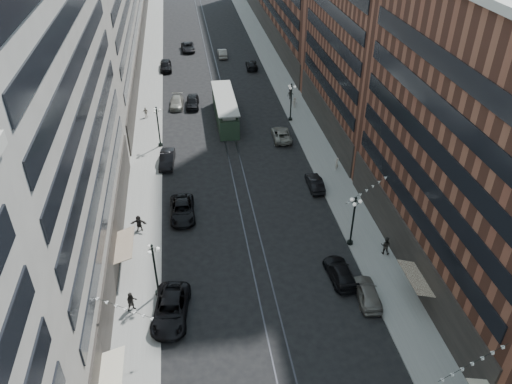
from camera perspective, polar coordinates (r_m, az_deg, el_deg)
ground at (r=71.34m, az=-3.37°, el=7.63°), size 220.00×220.00×0.00m
sidewalk_west at (r=80.36m, az=-12.07°, el=10.12°), size 4.00×180.00×0.15m
sidewalk_east at (r=81.87m, az=3.71°, el=11.25°), size 4.00×180.00×0.15m
rail_west at (r=80.35m, az=-4.63°, el=10.71°), size 0.12×180.00×0.02m
rail_east at (r=80.45m, az=-3.62°, el=10.78°), size 0.12×180.00×0.02m
building_west_mid at (r=42.29m, az=-23.68°, el=6.50°), size 8.00×36.00×28.00m
building_east_mid at (r=43.57m, az=23.74°, el=4.27°), size 8.00×30.00×24.00m
lamppost_sw_far at (r=42.76m, az=-11.47°, el=-8.56°), size 1.03×1.14×5.52m
lamppost_sw_mid at (r=65.37m, az=-11.12°, el=7.49°), size 1.03×1.14×5.52m
lamppost_se_far at (r=47.99m, az=11.04°, el=-3.11°), size 1.03×1.14×5.52m
lamppost_se_mid at (r=71.35m, az=4.03°, el=10.35°), size 1.03×1.14×5.52m
streetcar at (r=72.04m, az=-3.55°, el=9.35°), size 2.85×12.90×3.57m
car_2 at (r=42.36m, az=-9.71°, el=-13.10°), size 3.57×6.34×1.67m
car_4 at (r=44.20m, az=12.63°, el=-11.21°), size 2.15×4.60×1.53m
pedestrian_2 at (r=43.26m, az=-14.01°, el=-12.07°), size 1.03×0.79×1.87m
car_7 at (r=52.87m, az=-8.42°, el=-2.06°), size 2.57×5.53×1.53m
car_8 at (r=77.63m, az=-9.05°, el=10.09°), size 2.31×4.90×1.38m
car_9 at (r=92.60m, az=-10.28°, el=14.04°), size 2.07×5.04×1.71m
car_10 at (r=57.16m, az=6.75°, el=1.03°), size 1.49×4.22×1.39m
car_11 at (r=67.23m, az=2.91°, el=6.59°), size 2.57×5.16×1.41m
car_12 at (r=92.09m, az=-0.51°, el=14.35°), size 2.23×4.91×1.39m
car_13 at (r=77.21m, az=-7.28°, el=10.20°), size 2.28×4.88×1.61m
car_14 at (r=98.14m, az=-3.88°, el=15.56°), size 1.59×4.53×1.49m
pedestrian_5 at (r=51.43m, az=-13.25°, el=-3.48°), size 1.68×0.71×1.75m
pedestrian_6 at (r=74.63m, az=-12.48°, el=8.88°), size 0.95×0.57×1.51m
pedestrian_7 at (r=48.83m, az=14.59°, el=-5.92°), size 1.04×0.89×1.88m
pedestrian_8 at (r=60.73m, az=9.21°, el=3.22°), size 0.68×0.68×1.59m
pedestrian_9 at (r=79.12m, az=3.96°, el=11.14°), size 1.18×0.84×1.69m
car_extra_0 at (r=102.27m, az=-7.79°, el=16.09°), size 2.64×5.38×1.47m
car_extra_1 at (r=45.70m, az=9.59°, el=-9.02°), size 2.25×5.04×1.44m
car_extra_2 at (r=62.19m, az=-10.13°, el=3.74°), size 2.07×4.89×1.57m
pedestrian_extra_0 at (r=76.29m, az=4.44°, el=10.19°), size 1.07×0.98×1.59m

